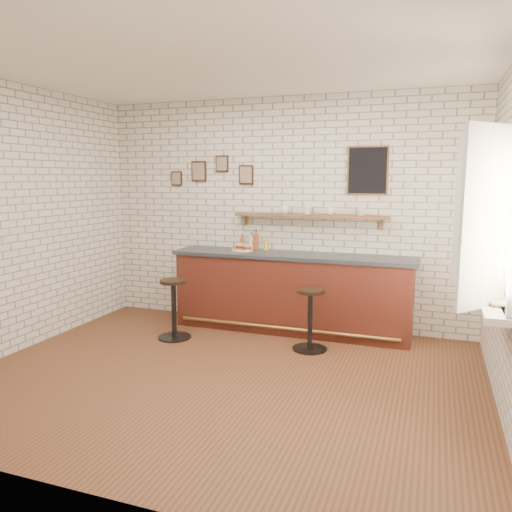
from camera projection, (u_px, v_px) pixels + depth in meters
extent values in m
plane|color=brown|center=(223.00, 377.00, 4.98)|extent=(5.00, 5.00, 0.00)
cube|color=#521F15|center=(291.00, 294.00, 6.41)|extent=(3.00, 0.58, 0.96)
cube|color=#2D333A|center=(292.00, 256.00, 6.33)|extent=(3.10, 0.62, 0.05)
cylinder|color=olive|center=(284.00, 328.00, 6.17)|extent=(2.79, 0.04, 0.04)
cylinder|color=white|center=(243.00, 250.00, 6.57)|extent=(0.28, 0.28, 0.01)
cylinder|color=gold|center=(247.00, 250.00, 6.59)|extent=(0.05, 0.05, 0.00)
cylinder|color=gold|center=(245.00, 250.00, 6.55)|extent=(0.05, 0.05, 0.00)
cylinder|color=gold|center=(237.00, 249.00, 6.67)|extent=(0.06, 0.06, 0.00)
cylinder|color=gold|center=(246.00, 249.00, 6.59)|extent=(0.06, 0.06, 0.00)
cylinder|color=gold|center=(233.00, 250.00, 6.57)|extent=(0.06, 0.06, 0.00)
cylinder|color=gold|center=(247.00, 250.00, 6.57)|extent=(0.04, 0.04, 0.00)
cylinder|color=gold|center=(241.00, 250.00, 6.52)|extent=(0.05, 0.05, 0.00)
cylinder|color=gold|center=(234.00, 250.00, 6.55)|extent=(0.04, 0.04, 0.00)
cylinder|color=gold|center=(233.00, 249.00, 6.63)|extent=(0.05, 0.05, 0.00)
cylinder|color=gold|center=(244.00, 250.00, 6.52)|extent=(0.06, 0.06, 0.00)
cylinder|color=brown|center=(242.00, 243.00, 6.73)|extent=(0.06, 0.06, 0.15)
cylinder|color=brown|center=(242.00, 236.00, 6.71)|extent=(0.02, 0.02, 0.03)
cylinder|color=black|center=(242.00, 235.00, 6.71)|extent=(0.02, 0.02, 0.01)
cylinder|color=beige|center=(251.00, 243.00, 6.69)|extent=(0.06, 0.06, 0.17)
cylinder|color=beige|center=(251.00, 235.00, 6.67)|extent=(0.02, 0.02, 0.04)
cylinder|color=black|center=(251.00, 233.00, 6.67)|extent=(0.02, 0.02, 0.01)
cylinder|color=#923D17|center=(256.00, 242.00, 6.66)|extent=(0.06, 0.06, 0.21)
cylinder|color=#923D17|center=(256.00, 232.00, 6.64)|extent=(0.02, 0.02, 0.05)
cylinder|color=black|center=(256.00, 230.00, 6.63)|extent=(0.03, 0.03, 0.01)
cylinder|color=gold|center=(266.00, 245.00, 6.62)|extent=(0.06, 0.06, 0.14)
cylinder|color=gold|center=(266.00, 238.00, 6.60)|extent=(0.03, 0.03, 0.03)
cylinder|color=maroon|center=(266.00, 237.00, 6.60)|extent=(0.03, 0.03, 0.01)
cylinder|color=black|center=(175.00, 337.00, 6.18)|extent=(0.41, 0.41, 0.02)
cylinder|color=black|center=(174.00, 310.00, 6.12)|extent=(0.06, 0.06, 0.67)
cylinder|color=black|center=(173.00, 281.00, 6.07)|extent=(0.38, 0.38, 0.04)
cylinder|color=black|center=(310.00, 349.00, 5.76)|extent=(0.39, 0.39, 0.02)
cylinder|color=black|center=(310.00, 321.00, 5.71)|extent=(0.06, 0.06, 0.65)
cylinder|color=black|center=(311.00, 291.00, 5.65)|extent=(0.36, 0.36, 0.04)
cube|color=brown|center=(310.00, 216.00, 6.38)|extent=(2.00, 0.18, 0.04)
cube|color=brown|center=(246.00, 220.00, 6.76)|extent=(0.03, 0.04, 0.16)
cube|color=brown|center=(382.00, 224.00, 6.16)|extent=(0.03, 0.04, 0.16)
imported|color=white|center=(285.00, 210.00, 6.48)|extent=(0.17, 0.17, 0.10)
imported|color=white|center=(307.00, 210.00, 6.38)|extent=(0.16, 0.16, 0.10)
imported|color=white|center=(330.00, 211.00, 6.28)|extent=(0.12, 0.12, 0.09)
imported|color=white|center=(361.00, 212.00, 6.15)|extent=(0.12, 0.12, 0.10)
cube|color=black|center=(199.00, 171.00, 6.90)|extent=(0.22, 0.02, 0.28)
cube|color=black|center=(222.00, 164.00, 6.77)|extent=(0.18, 0.02, 0.22)
cube|color=black|center=(246.00, 175.00, 6.67)|extent=(0.20, 0.02, 0.26)
cube|color=black|center=(177.00, 179.00, 7.03)|extent=(0.16, 0.02, 0.20)
cube|color=black|center=(368.00, 171.00, 6.13)|extent=(0.46, 0.02, 0.56)
cube|color=white|center=(490.00, 302.00, 4.32)|extent=(0.20, 1.35, 0.06)
cube|color=white|center=(499.00, 303.00, 4.29)|extent=(0.05, 1.30, 0.06)
cube|color=white|center=(498.00, 211.00, 4.73)|extent=(0.05, 0.06, 1.50)
cube|color=white|center=(490.00, 218.00, 3.95)|extent=(0.40, 0.46, 1.46)
cube|color=white|center=(483.00, 213.00, 4.50)|extent=(0.40, 0.46, 1.46)
imported|color=tan|center=(491.00, 303.00, 4.12)|extent=(0.16, 0.21, 0.02)
imported|color=tan|center=(491.00, 301.00, 4.11)|extent=(0.18, 0.24, 0.02)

